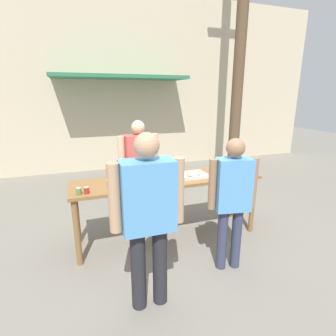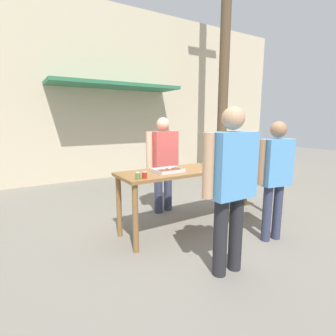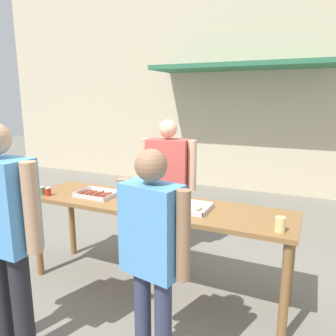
{
  "view_description": "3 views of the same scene",
  "coord_description": "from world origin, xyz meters",
  "px_view_note": "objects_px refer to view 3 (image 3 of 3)",
  "views": [
    {
      "loc": [
        -1.13,
        -3.22,
        2.0
      ],
      "look_at": [
        0.0,
        0.0,
        1.04
      ],
      "focal_mm": 28.0,
      "sensor_mm": 36.0,
      "label": 1
    },
    {
      "loc": [
        -2.44,
        -2.95,
        1.57
      ],
      "look_at": [
        -0.63,
        -0.02,
        0.94
      ],
      "focal_mm": 28.0,
      "sensor_mm": 36.0,
      "label": 2
    },
    {
      "loc": [
        1.34,
        -2.61,
        1.85
      ],
      "look_at": [
        -0.21,
        0.81,
        1.05
      ],
      "focal_mm": 35.0,
      "sensor_mm": 36.0,
      "label": 3
    }
  ],
  "objects_px": {
    "food_tray_buns": "(183,207)",
    "condiment_jar_ketchup": "(48,192)",
    "beer_cup": "(280,225)",
    "person_customer_holding_hotdog": "(3,223)",
    "person_customer_with_cup": "(152,246)",
    "food_tray_sausages": "(97,194)",
    "condiment_jar_mustard": "(42,191)",
    "person_server_behind_table": "(168,176)"
  },
  "relations": [
    {
      "from": "food_tray_buns",
      "to": "condiment_jar_ketchup",
      "type": "height_order",
      "value": "condiment_jar_ketchup"
    },
    {
      "from": "food_tray_buns",
      "to": "beer_cup",
      "type": "xyz_separation_m",
      "value": [
        0.85,
        -0.19,
        0.04
      ]
    },
    {
      "from": "person_customer_holding_hotdog",
      "to": "person_customer_with_cup",
      "type": "xyz_separation_m",
      "value": [
        1.03,
        0.25,
        -0.07
      ]
    },
    {
      "from": "food_tray_sausages",
      "to": "person_customer_holding_hotdog",
      "type": "relative_size",
      "value": 0.23
    },
    {
      "from": "food_tray_buns",
      "to": "person_customer_with_cup",
      "type": "bearing_deg",
      "value": -80.94
    },
    {
      "from": "condiment_jar_mustard",
      "to": "condiment_jar_ketchup",
      "type": "xyz_separation_m",
      "value": [
        0.08,
        -0.0,
        0.0
      ]
    },
    {
      "from": "food_tray_buns",
      "to": "condiment_jar_ketchup",
      "type": "relative_size",
      "value": 5.76
    },
    {
      "from": "food_tray_buns",
      "to": "person_customer_with_cup",
      "type": "height_order",
      "value": "person_customer_with_cup"
    },
    {
      "from": "person_customer_with_cup",
      "to": "beer_cup",
      "type": "bearing_deg",
      "value": -125.47
    },
    {
      "from": "food_tray_buns",
      "to": "condiment_jar_mustard",
      "type": "bearing_deg",
      "value": -172.41
    },
    {
      "from": "person_customer_holding_hotdog",
      "to": "person_server_behind_table",
      "type": "bearing_deg",
      "value": -100.1
    },
    {
      "from": "food_tray_buns",
      "to": "person_customer_holding_hotdog",
      "type": "xyz_separation_m",
      "value": [
        -0.89,
        -1.11,
        0.1
      ]
    },
    {
      "from": "condiment_jar_mustard",
      "to": "person_customer_holding_hotdog",
      "type": "xyz_separation_m",
      "value": [
        0.57,
        -0.92,
        0.07
      ]
    },
    {
      "from": "food_tray_sausages",
      "to": "food_tray_buns",
      "type": "distance_m",
      "value": 0.93
    },
    {
      "from": "condiment_jar_ketchup",
      "to": "person_customer_with_cup",
      "type": "bearing_deg",
      "value": -23.74
    },
    {
      "from": "condiment_jar_mustard",
      "to": "person_customer_holding_hotdog",
      "type": "distance_m",
      "value": 1.09
    },
    {
      "from": "food_tray_sausages",
      "to": "condiment_jar_mustard",
      "type": "xyz_separation_m",
      "value": [
        -0.54,
        -0.2,
        0.03
      ]
    },
    {
      "from": "food_tray_buns",
      "to": "person_customer_with_cup",
      "type": "relative_size",
      "value": 0.31
    },
    {
      "from": "person_server_behind_table",
      "to": "food_tray_buns",
      "type": "bearing_deg",
      "value": -66.42
    },
    {
      "from": "food_tray_sausages",
      "to": "food_tray_buns",
      "type": "height_order",
      "value": "food_tray_buns"
    },
    {
      "from": "food_tray_sausages",
      "to": "person_customer_holding_hotdog",
      "type": "distance_m",
      "value": 1.12
    },
    {
      "from": "person_server_behind_table",
      "to": "condiment_jar_mustard",
      "type": "bearing_deg",
      "value": -141.38
    },
    {
      "from": "person_customer_holding_hotdog",
      "to": "condiment_jar_mustard",
      "type": "bearing_deg",
      "value": -57.15
    },
    {
      "from": "beer_cup",
      "to": "person_server_behind_table",
      "type": "distance_m",
      "value": 1.7
    },
    {
      "from": "food_tray_buns",
      "to": "condiment_jar_ketchup",
      "type": "xyz_separation_m",
      "value": [
        -1.38,
        -0.2,
        0.02
      ]
    },
    {
      "from": "person_customer_holding_hotdog",
      "to": "food_tray_sausages",
      "type": "bearing_deg",
      "value": -87.29
    },
    {
      "from": "food_tray_sausages",
      "to": "person_customer_with_cup",
      "type": "bearing_deg",
      "value": -39.1
    },
    {
      "from": "beer_cup",
      "to": "person_customer_with_cup",
      "type": "height_order",
      "value": "person_customer_with_cup"
    },
    {
      "from": "beer_cup",
      "to": "person_server_behind_table",
      "type": "relative_size",
      "value": 0.07
    },
    {
      "from": "person_server_behind_table",
      "to": "person_customer_holding_hotdog",
      "type": "xyz_separation_m",
      "value": [
        -0.37,
        -1.94,
        0.06
      ]
    },
    {
      "from": "condiment_jar_ketchup",
      "to": "person_customer_with_cup",
      "type": "distance_m",
      "value": 1.66
    },
    {
      "from": "condiment_jar_mustard",
      "to": "person_customer_holding_hotdog",
      "type": "relative_size",
      "value": 0.05
    },
    {
      "from": "beer_cup",
      "to": "food_tray_buns",
      "type": "bearing_deg",
      "value": 167.54
    },
    {
      "from": "condiment_jar_ketchup",
      "to": "person_customer_holding_hotdog",
      "type": "bearing_deg",
      "value": -61.86
    },
    {
      "from": "beer_cup",
      "to": "food_tray_sausages",
      "type": "bearing_deg",
      "value": 173.94
    },
    {
      "from": "food_tray_sausages",
      "to": "food_tray_buns",
      "type": "xyz_separation_m",
      "value": [
        0.93,
        -0.0,
        0.0
      ]
    },
    {
      "from": "beer_cup",
      "to": "person_customer_holding_hotdog",
      "type": "height_order",
      "value": "person_customer_holding_hotdog"
    },
    {
      "from": "beer_cup",
      "to": "condiment_jar_ketchup",
      "type": "bearing_deg",
      "value": -179.73
    },
    {
      "from": "food_tray_buns",
      "to": "beer_cup",
      "type": "relative_size",
      "value": 4.22
    },
    {
      "from": "person_server_behind_table",
      "to": "person_customer_with_cup",
      "type": "relative_size",
      "value": 1.04
    },
    {
      "from": "food_tray_sausages",
      "to": "beer_cup",
      "type": "height_order",
      "value": "beer_cup"
    },
    {
      "from": "condiment_jar_ketchup",
      "to": "person_customer_holding_hotdog",
      "type": "height_order",
      "value": "person_customer_holding_hotdog"
    }
  ]
}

